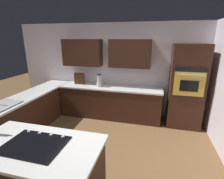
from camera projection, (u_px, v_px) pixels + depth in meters
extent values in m
plane|color=brown|center=(93.00, 154.00, 3.35)|extent=(14.00, 14.00, 0.00)
cube|color=silver|center=(117.00, 70.00, 4.92)|extent=(6.00, 0.10, 2.60)
cube|color=#381E14|center=(130.00, 54.00, 4.48)|extent=(1.10, 0.34, 0.73)
cube|color=#381E14|center=(82.00, 53.00, 4.80)|extent=(1.10, 0.34, 0.73)
cube|color=#381E14|center=(110.00, 103.00, 4.85)|extent=(2.80, 0.60, 0.86)
cube|color=silver|center=(110.00, 88.00, 4.72)|extent=(2.84, 0.64, 0.04)
cube|color=#381E14|center=(30.00, 113.00, 4.17)|extent=(0.60, 2.90, 0.86)
cube|color=silver|center=(28.00, 96.00, 4.04)|extent=(0.64, 2.94, 0.04)
cube|color=#381E14|center=(39.00, 175.00, 2.29)|extent=(1.61, 0.86, 0.86)
cube|color=silver|center=(35.00, 147.00, 2.15)|extent=(1.69, 0.94, 0.04)
cube|color=#381E14|center=(186.00, 87.00, 4.21)|extent=(0.80, 0.60, 2.08)
cube|color=gold|center=(189.00, 84.00, 3.87)|extent=(0.66, 0.03, 0.56)
cube|color=black|center=(189.00, 86.00, 3.87)|extent=(0.40, 0.01, 0.26)
cube|color=black|center=(191.00, 70.00, 3.78)|extent=(0.66, 0.02, 0.11)
cylinder|color=silver|center=(191.00, 75.00, 3.77)|extent=(0.56, 0.02, 0.02)
cube|color=#515456|center=(8.00, 103.00, 3.52)|extent=(0.40, 0.30, 0.02)
cube|color=#B7BABF|center=(1.00, 106.00, 3.36)|extent=(0.46, 0.70, 0.01)
cube|color=black|center=(34.00, 145.00, 2.15)|extent=(0.76, 0.56, 0.01)
cylinder|color=#B2B2B7|center=(63.00, 137.00, 2.29)|extent=(0.04, 0.04, 0.02)
cylinder|color=#B2B2B7|center=(51.00, 135.00, 2.33)|extent=(0.04, 0.04, 0.02)
cylinder|color=#B2B2B7|center=(40.00, 133.00, 2.38)|extent=(0.04, 0.04, 0.02)
cylinder|color=#B2B2B7|center=(29.00, 131.00, 2.42)|extent=(0.04, 0.04, 0.02)
cylinder|color=beige|center=(99.00, 85.00, 4.73)|extent=(0.15, 0.15, 0.11)
cylinder|color=silver|center=(99.00, 79.00, 4.68)|extent=(0.11, 0.11, 0.22)
cylinder|color=black|center=(99.00, 74.00, 4.64)|extent=(0.12, 0.12, 0.03)
cube|color=#472B19|center=(79.00, 79.00, 4.96)|extent=(0.29, 0.10, 0.32)
cube|color=#472B19|center=(79.00, 79.00, 4.91)|extent=(0.27, 0.02, 0.02)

